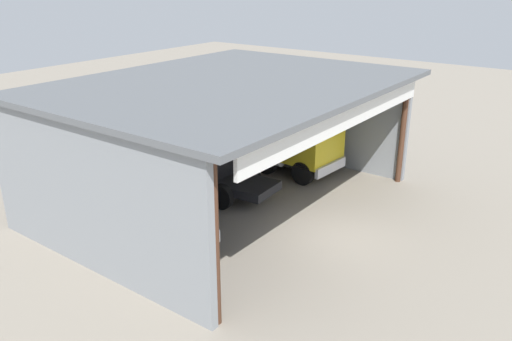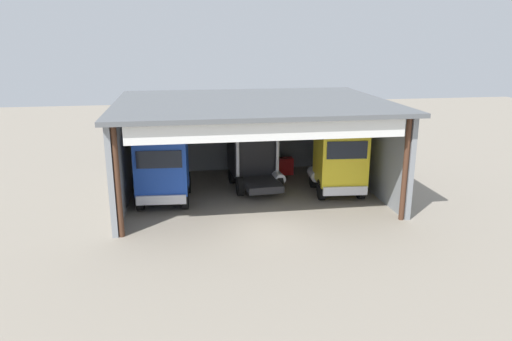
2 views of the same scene
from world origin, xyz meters
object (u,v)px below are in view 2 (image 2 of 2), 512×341
truck_blue_yard_outside (162,169)px  oil_drum (279,167)px  truck_black_center_right_bay (253,152)px  tool_cart (285,166)px  truck_yellow_left_bay (339,159)px

truck_blue_yard_outside → oil_drum: size_ratio=5.96×
truck_black_center_right_bay → truck_blue_yard_outside: bearing=-158.6°
oil_drum → tool_cart: bearing=-27.2°
truck_blue_yard_outside → truck_yellow_left_bay: 8.96m
truck_black_center_right_bay → tool_cart: 3.30m
truck_black_center_right_bay → oil_drum: 3.23m
truck_blue_yard_outside → truck_yellow_left_bay: (8.96, 0.05, 0.12)m
truck_blue_yard_outside → truck_black_center_right_bay: 5.37m
truck_black_center_right_bay → truck_yellow_left_bay: size_ratio=1.09×
truck_yellow_left_bay → tool_cart: size_ratio=4.43×
truck_yellow_left_bay → tool_cart: (-1.89, 4.23, -1.44)m
oil_drum → truck_yellow_left_bay: bearing=-63.2°
truck_black_center_right_bay → oil_drum: bearing=44.3°
truck_yellow_left_bay → truck_blue_yard_outside: bearing=4.4°
oil_drum → truck_black_center_right_bay: bearing=-131.6°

